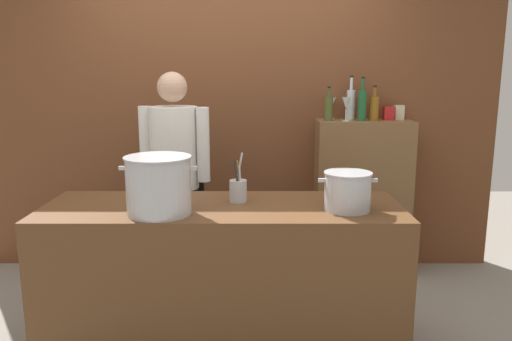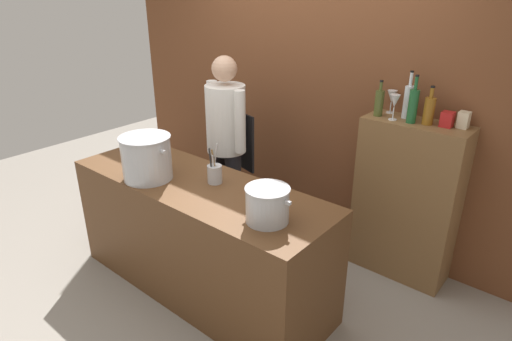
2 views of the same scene
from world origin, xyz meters
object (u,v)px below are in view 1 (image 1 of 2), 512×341
object	(u,v)px
stockpot_small	(345,191)
wine_bottle_olive	(326,108)
wine_bottle_amber	(372,107)
spice_tin_cream	(396,112)
stockpot_large	(156,185)
chef	(173,170)
wine_glass_short	(329,104)
wine_glass_tall	(344,104)
wine_bottle_green	(360,105)
spice_tin_red	(386,113)
wine_bottle_clear	(348,104)
utensil_crock	(236,190)

from	to	relation	value
stockpot_small	wine_bottle_olive	bearing A→B (deg)	87.12
wine_bottle_olive	wine_bottle_amber	distance (m)	0.36
wine_bottle_amber	spice_tin_cream	world-z (taller)	wine_bottle_amber
stockpot_large	chef	bearing A→B (deg)	93.43
wine_glass_short	wine_glass_tall	distance (m)	0.19
stockpot_small	wine_bottle_olive	xyz separation A→B (m)	(0.06, 1.26, 0.37)
wine_bottle_green	spice_tin_red	size ratio (longest dim) A/B	3.21
wine_glass_tall	wine_bottle_olive	bearing A→B (deg)	166.08
stockpot_small	wine_bottle_green	bearing A→B (deg)	75.41
chef	wine_glass_short	distance (m)	1.40
wine_bottle_clear	wine_bottle_olive	bearing A→B (deg)	-158.12
wine_bottle_amber	wine_glass_short	distance (m)	0.34
wine_bottle_green	wine_bottle_olive	bearing A→B (deg)	176.71
wine_glass_short	utensil_crock	bearing A→B (deg)	-120.89
stockpot_small	spice_tin_red	bearing A→B (deg)	67.15
spice_tin_red	spice_tin_cream	bearing A→B (deg)	23.98
wine_bottle_amber	spice_tin_red	xyz separation A→B (m)	(0.12, 0.03, -0.05)
chef	wine_bottle_amber	xyz separation A→B (m)	(1.52, 0.47, 0.41)
wine_bottle_clear	spice_tin_red	world-z (taller)	wine_bottle_clear
spice_tin_red	wine_bottle_amber	bearing A→B (deg)	-166.86
chef	wine_bottle_green	world-z (taller)	chef
wine_bottle_amber	spice_tin_cream	distance (m)	0.23
wine_bottle_clear	wine_glass_tall	world-z (taller)	wine_bottle_clear
wine_glass_short	wine_glass_tall	xyz separation A→B (m)	(0.09, -0.16, 0.01)
utensil_crock	chef	bearing A→B (deg)	127.16
chef	wine_bottle_olive	size ratio (longest dim) A/B	6.21
spice_tin_cream	chef	bearing A→B (deg)	-162.66
wine_bottle_olive	wine_bottle_green	world-z (taller)	wine_bottle_green
stockpot_small	wine_glass_tall	distance (m)	1.30
stockpot_large	utensil_crock	world-z (taller)	stockpot_large
stockpot_small	wine_glass_tall	xyz separation A→B (m)	(0.19, 1.22, 0.40)
wine_glass_tall	spice_tin_red	bearing A→B (deg)	13.26
wine_bottle_green	spice_tin_red	xyz separation A→B (m)	(0.23, 0.07, -0.07)
utensil_crock	wine_bottle_amber	xyz separation A→B (m)	(1.04, 1.10, 0.41)
utensil_crock	wine_bottle_green	size ratio (longest dim) A/B	0.86
stockpot_large	spice_tin_red	xyz separation A→B (m)	(1.59, 1.38, 0.27)
stockpot_large	wine_bottle_amber	size ratio (longest dim) A/B	1.53
wine_glass_tall	spice_tin_cream	xyz separation A→B (m)	(0.45, 0.13, -0.08)
chef	wine_bottle_olive	distance (m)	1.31
stockpot_small	wine_glass_short	xyz separation A→B (m)	(0.10, 1.38, 0.39)
stockpot_large	wine_bottle_clear	bearing A→B (deg)	47.46
stockpot_large	wine_bottle_amber	xyz separation A→B (m)	(1.47, 1.35, 0.32)
wine_bottle_amber	wine_bottle_olive	bearing A→B (deg)	-176.47
wine_bottle_clear	wine_bottle_green	distance (m)	0.12
wine_bottle_clear	wine_bottle_amber	size ratio (longest dim) A/B	1.27
wine_bottle_green	chef	bearing A→B (deg)	-162.95
wine_bottle_green	wine_bottle_amber	xyz separation A→B (m)	(0.10, 0.04, -0.03)
stockpot_large	wine_bottle_green	xyz separation A→B (m)	(1.36, 1.31, 0.34)
spice_tin_red	chef	bearing A→B (deg)	-163.06
utensil_crock	stockpot_small	bearing A→B (deg)	-16.40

